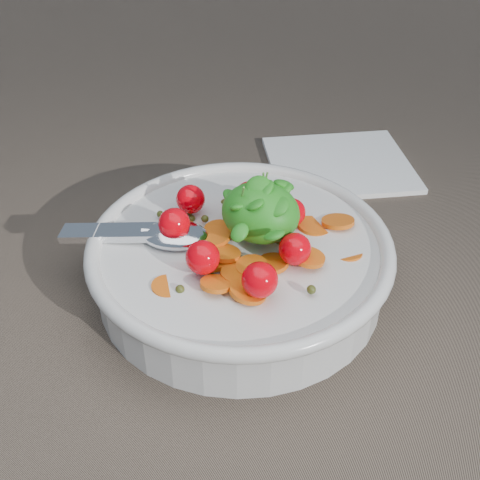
% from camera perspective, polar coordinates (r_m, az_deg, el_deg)
% --- Properties ---
extents(ground, '(6.00, 6.00, 0.00)m').
position_cam_1_polar(ground, '(0.59, 0.90, -3.94)').
color(ground, '#716050').
rests_on(ground, ground).
extents(bowl, '(0.31, 0.28, 0.12)m').
position_cam_1_polar(bowl, '(0.57, 0.01, -1.83)').
color(bowl, silver).
rests_on(bowl, ground).
extents(napkin, '(0.23, 0.22, 0.01)m').
position_cam_1_polar(napkin, '(0.78, 9.41, 7.09)').
color(napkin, white).
rests_on(napkin, ground).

